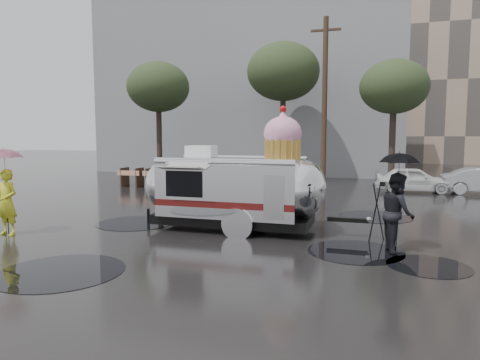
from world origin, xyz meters
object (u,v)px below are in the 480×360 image
(person_left, at_px, (7,202))
(person_right, at_px, (397,212))
(airstream_trailer, at_px, (236,186))
(tripod, at_px, (382,206))

(person_left, distance_m, person_right, 9.97)
(airstream_trailer, relative_size, person_right, 3.60)
(tripod, bearing_deg, airstream_trailer, -172.70)
(person_right, bearing_deg, person_left, 85.24)
(person_left, distance_m, tripod, 9.80)
(person_left, xyz_separation_m, person_right, (9.89, 1.28, 0.03))
(person_right, relative_size, tripod, 1.19)
(person_right, bearing_deg, airstream_trailer, 61.97)
(airstream_trailer, bearing_deg, person_left, -156.12)
(person_right, bearing_deg, tripod, 8.75)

